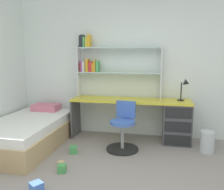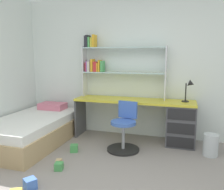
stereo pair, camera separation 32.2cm
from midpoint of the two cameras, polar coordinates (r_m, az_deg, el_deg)
The scene contains 11 objects.
room_shell at distance 3.61m, azimuth -18.30°, elevation 5.77°, with size 5.56×5.92×2.60m.
desk at distance 4.23m, azimuth 9.94°, elevation -5.51°, with size 2.11×0.52×0.74m.
bookshelf_hutch at distance 4.39m, azimuth -3.61°, elevation 8.07°, with size 1.54×0.22×1.15m.
desk_lamp at distance 4.14m, azimuth 15.14°, elevation 2.01°, with size 0.20×0.17×0.38m.
swivel_chair at distance 3.85m, azimuth 0.25°, elevation -8.75°, with size 0.52×0.52×0.77m.
bed_platform at distance 4.33m, azimuth -21.68°, elevation -8.37°, with size 1.08×1.89×0.58m.
waste_bin at distance 4.01m, azimuth 19.81°, elevation -10.59°, with size 0.22×0.22×0.34m, color silver.
toy_block_green_0 at distance 3.85m, azimuth -11.74°, elevation -12.81°, with size 0.11×0.11×0.11m, color #479E51.
toy_block_natural_2 at distance 3.46m, azimuth -14.99°, elevation -15.86°, with size 0.08×0.08×0.08m, color tan.
toy_block_blue_4 at distance 2.96m, azimuth -20.96°, elevation -20.23°, with size 0.13×0.13×0.13m, color #3860B7.
toy_block_green_5 at distance 3.32m, azimuth -14.84°, elevation -16.82°, with size 0.10×0.10×0.10m, color #479E51.
Camera 1 is at (0.45, -1.96, 1.49)m, focal length 37.94 mm.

